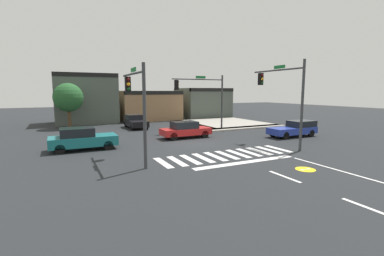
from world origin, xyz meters
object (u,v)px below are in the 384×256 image
object	(u,v)px
traffic_signal_northeast	(203,92)
car_black	(135,121)
roadside_tree	(68,98)
car_teal	(82,139)
traffic_signal_southwest	(136,96)
car_blue	(295,129)
traffic_signal_southeast	(283,89)
car_red	(185,130)

from	to	relation	value
traffic_signal_northeast	car_black	size ratio (longest dim) A/B	1.36
car_black	roadside_tree	size ratio (longest dim) A/B	0.86
car_teal	roadside_tree	bearing A→B (deg)	91.32
car_teal	car_black	distance (m)	11.47
traffic_signal_southwest	car_blue	world-z (taller)	traffic_signal_southwest
car_teal	car_blue	bearing A→B (deg)	-7.90
traffic_signal_southwest	car_black	size ratio (longest dim) A/B	1.30
car_teal	roadside_tree	size ratio (longest dim) A/B	0.90
car_teal	roadside_tree	xyz separation A→B (m)	(-0.29, 12.68, 2.59)
traffic_signal_southeast	car_teal	size ratio (longest dim) A/B	1.38
car_black	traffic_signal_southeast	bearing A→B (deg)	25.58
traffic_signal_southwest	car_red	distance (m)	9.09
traffic_signal_southwest	car_teal	bearing A→B (deg)	28.11
traffic_signal_southeast	car_black	bearing A→B (deg)	25.58
traffic_signal_southwest	car_blue	size ratio (longest dim) A/B	1.21
car_blue	roadside_tree	size ratio (longest dim) A/B	0.92
car_blue	car_black	size ratio (longest dim) A/B	1.07
traffic_signal_southeast	traffic_signal_northeast	bearing A→B (deg)	8.17
traffic_signal_northeast	traffic_signal_southeast	world-z (taller)	traffic_signal_southeast
car_teal	car_blue	world-z (taller)	car_teal
roadside_tree	car_black	bearing A→B (deg)	-25.07
traffic_signal_northeast	car_blue	bearing A→B (deg)	129.99
traffic_signal_northeast	car_red	xyz separation A→B (m)	(-3.44, -3.11, -3.24)
traffic_signal_northeast	car_black	world-z (taller)	traffic_signal_northeast
traffic_signal_southwest	car_black	bearing A→B (deg)	-14.10
traffic_signal_northeast	car_red	world-z (taller)	traffic_signal_northeast
traffic_signal_southeast	car_black	distance (m)	16.80
car_red	roadside_tree	distance (m)	14.67
car_red	traffic_signal_southwest	bearing A→B (deg)	-133.77
traffic_signal_northeast	car_blue	xyz separation A→B (m)	(5.73, -6.83, -3.25)
traffic_signal_northeast	roadside_tree	distance (m)	14.84
traffic_signal_southwest	traffic_signal_southeast	world-z (taller)	traffic_signal_southeast
traffic_signal_southeast	car_red	xyz separation A→B (m)	(-4.82, 6.49, -3.47)
traffic_signal_southwest	traffic_signal_southeast	xyz separation A→B (m)	(10.74, -0.30, 0.41)
car_red	roadside_tree	bearing A→B (deg)	127.77
car_red	car_teal	bearing A→B (deg)	-171.55
car_black	roadside_tree	distance (m)	7.71
traffic_signal_southeast	car_blue	distance (m)	6.22
traffic_signal_southwest	traffic_signal_southeast	distance (m)	10.75
traffic_signal_northeast	car_black	distance (m)	8.40
car_red	car_blue	xyz separation A→B (m)	(9.17, -3.73, -0.01)
car_teal	car_black	world-z (taller)	car_teal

